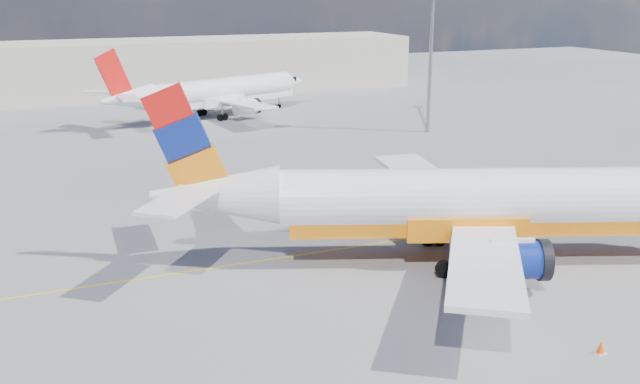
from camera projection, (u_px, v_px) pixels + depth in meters
name	position (u px, v px, depth m)	size (l,w,h in m)	color
ground	(381.00, 262.00, 42.34)	(240.00, 240.00, 0.00)	slate
taxi_line	(359.00, 246.00, 45.00)	(70.00, 0.15, 0.01)	yellow
terminal_main	(187.00, 66.00, 109.58)	(70.00, 14.00, 8.00)	beige
main_jet	(461.00, 203.00, 41.70)	(35.33, 26.74, 10.78)	white
second_jet	(217.00, 93.00, 88.29)	(30.38, 22.96, 9.29)	white
gse_tug	(544.00, 183.00, 55.91)	(3.01, 2.50, 1.90)	black
traffic_cone	(601.00, 348.00, 31.76)	(0.43, 0.43, 0.61)	white
floodlight_mast	(432.00, 29.00, 77.10)	(1.38, 1.38, 18.86)	gray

